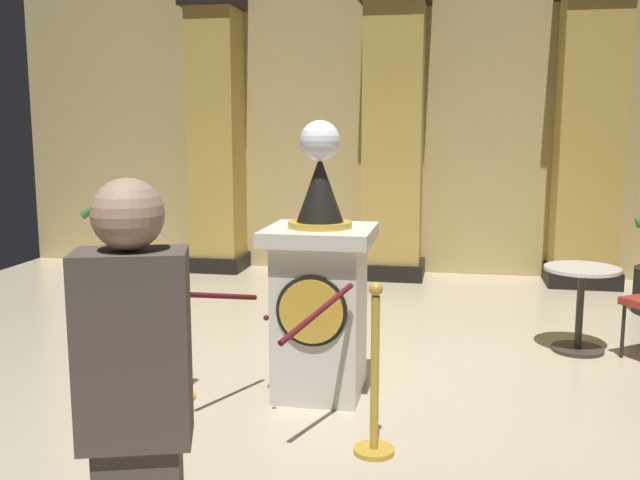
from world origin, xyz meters
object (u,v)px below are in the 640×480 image
at_px(cafe_table, 580,297).
at_px(stanchion_far, 375,395).
at_px(pedestal_clock, 320,290).
at_px(potted_palm_left, 115,260).
at_px(bystander_guest, 137,422).
at_px(stanchion_near, 177,349).

bearing_deg(cafe_table, stanchion_far, -123.60).
height_order(pedestal_clock, stanchion_far, pedestal_clock).
relative_size(pedestal_clock, potted_palm_left, 1.71).
relative_size(pedestal_clock, stanchion_far, 1.89).
relative_size(pedestal_clock, bystander_guest, 1.11).
relative_size(pedestal_clock, cafe_table, 2.66).
relative_size(stanchion_near, potted_palm_left, 0.93).
xyz_separation_m(pedestal_clock, stanchion_far, (0.49, -0.86, -0.40)).
xyz_separation_m(stanchion_far, cafe_table, (1.48, 2.23, 0.11)).
xyz_separation_m(stanchion_far, potted_palm_left, (-3.45, 3.67, -0.02)).
bearing_deg(cafe_table, stanchion_near, -150.45).
bearing_deg(stanchion_near, stanchion_far, -21.79).
distance_m(stanchion_near, stanchion_far, 1.55).
distance_m(potted_palm_left, cafe_table, 5.14).
relative_size(stanchion_far, potted_palm_left, 0.91).
bearing_deg(pedestal_clock, stanchion_far, -60.69).
distance_m(pedestal_clock, stanchion_near, 1.07).
bearing_deg(cafe_table, pedestal_clock, -145.26).
xyz_separation_m(pedestal_clock, potted_palm_left, (-2.96, 2.81, -0.42)).
distance_m(stanchion_far, bystander_guest, 2.00).
height_order(pedestal_clock, potted_palm_left, pedestal_clock).
bearing_deg(potted_palm_left, stanchion_near, -56.95).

